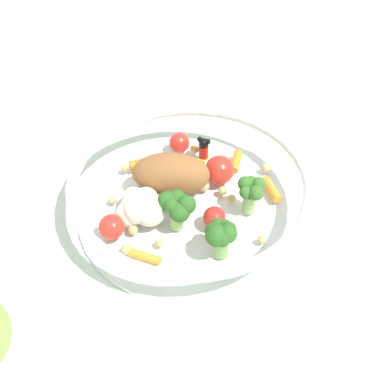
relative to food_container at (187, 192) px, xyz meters
The scene contains 2 objects.
ground_plane 0.03m from the food_container, 112.76° to the right, with size 2.40×2.40×0.00m, color silver.
food_container is the anchor object (origin of this frame).
Camera 1 is at (0.25, 0.30, 0.42)m, focal length 47.41 mm.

